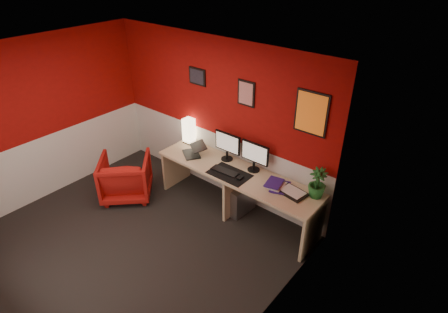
% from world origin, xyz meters
% --- Properties ---
extents(ground, '(4.00, 3.50, 0.01)m').
position_xyz_m(ground, '(0.00, 0.00, 0.00)').
color(ground, black).
rests_on(ground, ground).
extents(ceiling, '(4.00, 3.50, 0.01)m').
position_xyz_m(ceiling, '(0.00, 0.00, 2.50)').
color(ceiling, white).
rests_on(ceiling, ground).
extents(wall_back, '(4.00, 0.01, 2.50)m').
position_xyz_m(wall_back, '(0.00, 1.75, 1.25)').
color(wall_back, '#980D0A').
rests_on(wall_back, ground).
extents(wall_left, '(0.01, 3.50, 2.50)m').
position_xyz_m(wall_left, '(-2.00, 0.00, 1.25)').
color(wall_left, '#980D0A').
rests_on(wall_left, ground).
extents(wall_right, '(0.01, 3.50, 2.50)m').
position_xyz_m(wall_right, '(2.00, 0.00, 1.25)').
color(wall_right, '#980D0A').
rests_on(wall_right, ground).
extents(wainscot_back, '(4.00, 0.01, 1.00)m').
position_xyz_m(wainscot_back, '(0.00, 1.75, 0.50)').
color(wainscot_back, silver).
rests_on(wainscot_back, ground).
extents(wainscot_left, '(0.01, 3.50, 1.00)m').
position_xyz_m(wainscot_left, '(-2.00, 0.00, 0.50)').
color(wainscot_left, silver).
rests_on(wainscot_left, ground).
extents(wainscot_right, '(0.01, 3.50, 1.00)m').
position_xyz_m(wainscot_right, '(2.00, 0.00, 0.50)').
color(wainscot_right, silver).
rests_on(wainscot_right, ground).
extents(desk, '(2.60, 0.65, 0.73)m').
position_xyz_m(desk, '(0.67, 1.41, 0.36)').
color(desk, tan).
rests_on(desk, ground).
extents(shoji_lamp, '(0.16, 0.16, 0.40)m').
position_xyz_m(shoji_lamp, '(-0.49, 1.63, 0.93)').
color(shoji_lamp, '#FFE5B2').
rests_on(shoji_lamp, desk).
extents(laptop, '(0.40, 0.38, 0.22)m').
position_xyz_m(laptop, '(-0.18, 1.35, 0.84)').
color(laptop, black).
rests_on(laptop, desk).
extents(monitor_left, '(0.45, 0.06, 0.58)m').
position_xyz_m(monitor_left, '(0.34, 1.59, 1.02)').
color(monitor_left, black).
rests_on(monitor_left, desk).
extents(monitor_right, '(0.45, 0.06, 0.58)m').
position_xyz_m(monitor_right, '(0.83, 1.60, 1.02)').
color(monitor_right, black).
rests_on(monitor_right, desk).
extents(desk_mat, '(0.60, 0.38, 0.01)m').
position_xyz_m(desk_mat, '(0.63, 1.29, 0.73)').
color(desk_mat, black).
rests_on(desk_mat, desk).
extents(keyboard, '(0.43, 0.17, 0.02)m').
position_xyz_m(keyboard, '(0.54, 1.29, 0.74)').
color(keyboard, black).
rests_on(keyboard, desk_mat).
extents(mouse, '(0.06, 0.10, 0.03)m').
position_xyz_m(mouse, '(0.82, 1.28, 0.75)').
color(mouse, black).
rests_on(mouse, desk_mat).
extents(book_bottom, '(0.33, 0.38, 0.03)m').
position_xyz_m(book_bottom, '(1.26, 1.42, 0.74)').
color(book_bottom, navy).
rests_on(book_bottom, desk).
extents(book_middle, '(0.21, 0.28, 0.02)m').
position_xyz_m(book_middle, '(1.23, 1.42, 0.77)').
color(book_middle, silver).
rests_on(book_middle, book_bottom).
extents(book_top, '(0.26, 0.32, 0.03)m').
position_xyz_m(book_top, '(1.19, 1.40, 0.79)').
color(book_top, navy).
rests_on(book_top, book_middle).
extents(zen_tray, '(0.39, 0.30, 0.03)m').
position_xyz_m(zen_tray, '(1.57, 1.45, 0.74)').
color(zen_tray, black).
rests_on(zen_tray, desk).
extents(potted_plant, '(0.23, 0.23, 0.41)m').
position_xyz_m(potted_plant, '(1.83, 1.59, 0.94)').
color(potted_plant, '#19591E').
rests_on(potted_plant, desk).
extents(pc_tower, '(0.22, 0.46, 0.45)m').
position_xyz_m(pc_tower, '(0.73, 1.47, 0.23)').
color(pc_tower, '#99999E').
rests_on(pc_tower, ground).
extents(armchair, '(1.07, 1.07, 0.70)m').
position_xyz_m(armchair, '(-0.96, 0.64, 0.35)').
color(armchair, '#AF1711').
rests_on(armchair, ground).
extents(art_left, '(0.32, 0.02, 0.26)m').
position_xyz_m(art_left, '(-0.35, 1.74, 1.85)').
color(art_left, black).
rests_on(art_left, wall_back).
extents(art_center, '(0.28, 0.02, 0.36)m').
position_xyz_m(art_center, '(0.56, 1.74, 1.80)').
color(art_center, red).
rests_on(art_center, wall_back).
extents(art_right, '(0.44, 0.02, 0.56)m').
position_xyz_m(art_right, '(1.55, 1.74, 1.78)').
color(art_right, orange).
rests_on(art_right, wall_back).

